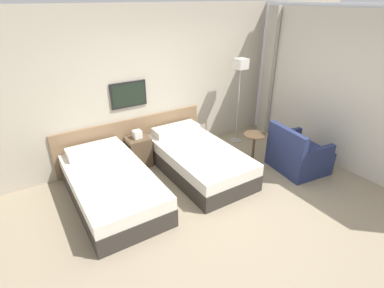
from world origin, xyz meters
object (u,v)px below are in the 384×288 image
Objects in this scene: nightstand at (139,151)px; floor_lamp at (240,75)px; armchair at (298,156)px; side_table at (254,144)px; bed_near_window at (198,159)px; bed_near_door at (112,186)px.

floor_lamp is at bearing -4.29° from nightstand.
armchair is at bearing -83.80° from floor_lamp.
bed_near_window is at bearing 162.68° from side_table.
floor_lamp is (2.15, -0.16, 1.13)m from nightstand.
bed_near_window is 1.09m from nightstand.
floor_lamp reaches higher than bed_near_door.
side_table is at bearing -17.32° from bed_near_window.
nightstand is 0.72× the size of armchair.
bed_near_door is at bearing -168.19° from floor_lamp.
bed_near_window is 1.77m from armchair.
floor_lamp is at bearing 67.55° from side_table.
side_table is at bearing -7.01° from bed_near_door.
bed_near_door is 3.20m from floor_lamp.
side_table is (1.77, -1.08, 0.13)m from nightstand.
bed_near_door is at bearing 81.39° from armchair.
bed_near_window is at bearing 0.00° from bed_near_door.
nightstand is 0.40× the size of floor_lamp.
armchair is (1.54, -0.86, 0.02)m from bed_near_window.
bed_near_window is 2.96× the size of nightstand.
floor_lamp is 1.81× the size of armchair.
side_table is at bearing -112.45° from floor_lamp.
bed_near_door is at bearing 180.00° from bed_near_window.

